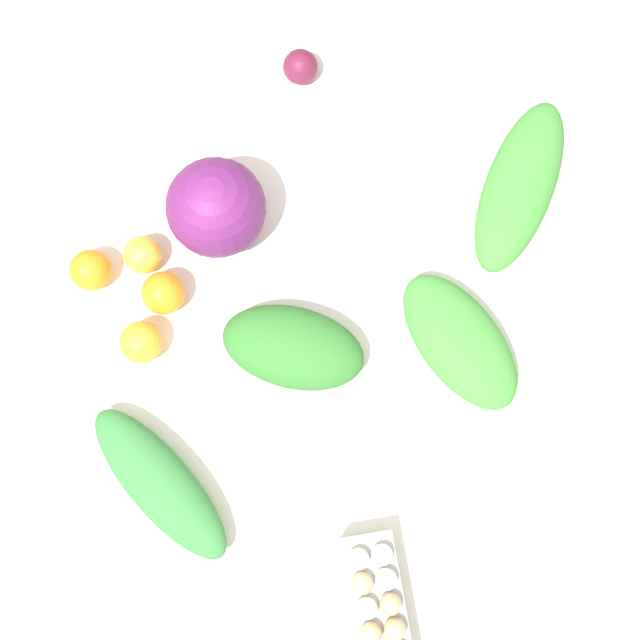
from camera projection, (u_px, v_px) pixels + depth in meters
name	position (u px, v px, depth m)	size (l,w,h in m)	color
ground_plane	(320.00, 382.00, 2.38)	(8.00, 8.00, 0.00)	#C6B289
dining_table	(320.00, 332.00, 1.78)	(1.24, 1.03, 0.70)	silver
cabbage_purple	(216.00, 208.00, 1.65)	(0.19, 0.19, 0.19)	#601E5B
egg_carton	(378.00, 605.00, 1.53)	(0.26, 0.20, 0.09)	#A8A8A3
greens_bunch_dandelion	(520.00, 186.00, 1.71)	(0.37, 0.13, 0.08)	#3D8433
greens_bunch_beet_tops	(160.00, 483.00, 1.58)	(0.34, 0.11, 0.08)	#337538
greens_bunch_kale	(293.00, 347.00, 1.63)	(0.27, 0.15, 0.10)	#2D6B28
greens_bunch_chard	(459.00, 341.00, 1.64)	(0.29, 0.15, 0.08)	#3D8433
beet_root	(300.00, 67.00, 1.78)	(0.07, 0.07, 0.07)	#5B1933
orange_0	(163.00, 293.00, 1.66)	(0.08, 0.08, 0.08)	orange
orange_1	(143.00, 254.00, 1.69)	(0.07, 0.07, 0.07)	#F9A833
orange_2	(91.00, 270.00, 1.68)	(0.08, 0.08, 0.08)	orange
orange_3	(141.00, 342.00, 1.64)	(0.08, 0.08, 0.08)	orange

